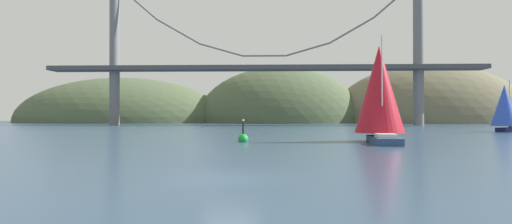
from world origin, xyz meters
TOP-DOWN VIEW (x-y plane):
  - ground_plane at (0.00, 0.00)m, footprint 360.00×360.00m
  - headland_left at (-55.00, 135.00)m, footprint 81.63×44.00m
  - headland_right at (60.00, 135.00)m, footprint 72.69×44.00m
  - headland_center at (5.00, 135.00)m, footprint 62.43×44.00m
  - suspension_bridge at (0.00, 95.00)m, footprint 120.36×6.00m
  - sailboat_blue_spinnaker at (41.09, 51.63)m, footprint 7.92×6.21m
  - sailboat_crimson_sail at (13.34, 25.30)m, footprint 5.66×9.40m
  - channel_buoy at (-1.13, 24.88)m, footprint 1.10×1.10m

SIDE VIEW (x-z plane):
  - ground_plane at x=0.00m, z-range 0.00..0.00m
  - headland_left at x=-55.00m, z-range -16.90..16.90m
  - headland_right at x=60.00m, z-range -21.78..21.78m
  - headland_center at x=5.00m, z-range -20.69..20.69m
  - channel_buoy at x=-1.13m, z-range -0.95..1.69m
  - sailboat_blue_spinnaker at x=41.09m, z-range -0.22..8.54m
  - sailboat_crimson_sail at x=13.34m, z-range -0.15..10.83m
  - suspension_bridge at x=0.00m, z-range -2.35..37.85m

